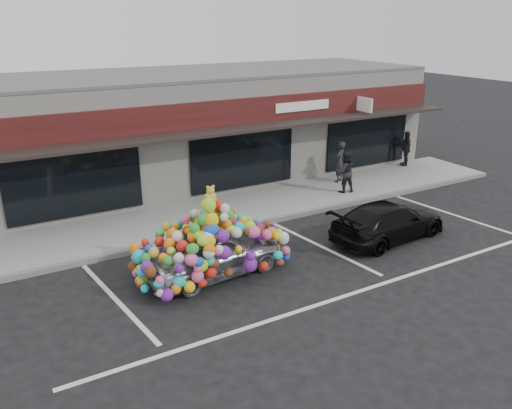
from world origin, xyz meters
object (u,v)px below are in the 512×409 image
black_sedan (389,221)px  pedestrian_c (406,148)px  toy_car (213,247)px  pedestrian_a (339,162)px  pedestrian_b (345,172)px

black_sedan → pedestrian_c: pedestrian_c is taller
pedestrian_c → toy_car: bearing=-39.2°
black_sedan → pedestrian_a: 5.24m
toy_car → pedestrian_b: size_ratio=2.62×
black_sedan → pedestrian_b: (1.34, 3.74, 0.36)m
pedestrian_a → pedestrian_c: (4.03, 0.43, -0.05)m
toy_car → pedestrian_b: toy_car is taller
black_sedan → pedestrian_b: 3.99m
toy_car → black_sedan: 5.56m
pedestrian_b → pedestrian_c: (4.65, 1.53, -0.01)m
black_sedan → pedestrian_c: bearing=-53.7°
toy_car → pedestrian_b: bearing=-70.4°
pedestrian_a → pedestrian_b: size_ratio=1.04×
pedestrian_a → toy_car: bearing=0.2°
pedestrian_c → pedestrian_b: bearing=-43.4°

